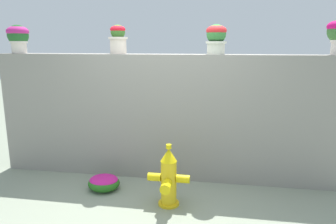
{
  "coord_description": "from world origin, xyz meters",
  "views": [
    {
      "loc": [
        0.74,
        -3.32,
        1.91
      ],
      "look_at": [
        0.05,
        0.8,
        1.0
      ],
      "focal_mm": 33.63,
      "sensor_mm": 36.0,
      "label": 1
    }
  ],
  "objects": [
    {
      "name": "stone_wall",
      "position": [
        0.0,
        1.0,
        0.88
      ],
      "size": [
        4.88,
        0.36,
        1.77
      ],
      "primitive_type": "cube",
      "color": "gray",
      "rests_on": "ground"
    },
    {
      "name": "ground_plane",
      "position": [
        0.0,
        0.0,
        0.0
      ],
      "size": [
        24.0,
        24.0,
        0.0
      ],
      "primitive_type": "plane",
      "color": "gray"
    },
    {
      "name": "potted_plant_1",
      "position": [
        -0.69,
        1.02,
        1.98
      ],
      "size": [
        0.27,
        0.27,
        0.4
      ],
      "color": "beige",
      "rests_on": "stone_wall"
    },
    {
      "name": "fire_hydrant",
      "position": [
        0.17,
        0.1,
        0.34
      ],
      "size": [
        0.5,
        0.39,
        0.76
      ],
      "color": "gold",
      "rests_on": "ground"
    },
    {
      "name": "potted_plant_0",
      "position": [
        -2.19,
        0.97,
        2.01
      ],
      "size": [
        0.31,
        0.31,
        0.41
      ],
      "color": "beige",
      "rests_on": "stone_wall"
    },
    {
      "name": "potted_plant_2",
      "position": [
        0.67,
        0.99,
        1.99
      ],
      "size": [
        0.27,
        0.27,
        0.39
      ],
      "color": "beige",
      "rests_on": "stone_wall"
    },
    {
      "name": "flower_bush_left",
      "position": [
        -0.74,
        0.37,
        0.11
      ],
      "size": [
        0.42,
        0.38,
        0.2
      ],
      "color": "#24621C",
      "rests_on": "ground"
    }
  ]
}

